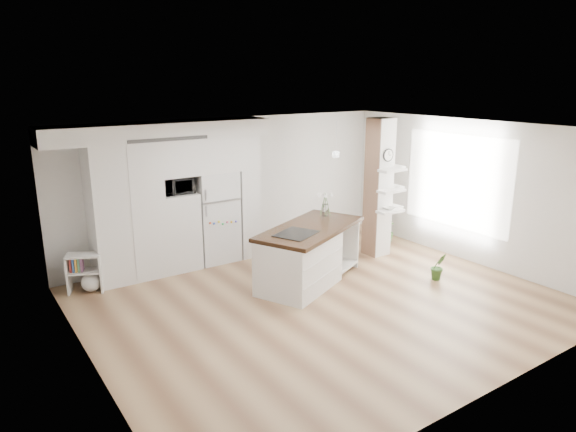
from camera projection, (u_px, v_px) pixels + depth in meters
The scene contains 14 objects.
floor at pixel (322, 301), 8.16m from camera, with size 7.00×6.00×0.01m, color tan.
room at pixel (325, 187), 7.67m from camera, with size 7.04×6.04×2.72m.
cabinet_wall at pixel (167, 190), 9.11m from camera, with size 4.00×0.71×2.70m.
refrigerator at pixel (215, 216), 9.78m from camera, with size 0.78×0.69×1.75m.
column at pixel (384, 188), 10.00m from camera, with size 0.69×0.90×2.70m.
window at pixel (456, 181), 9.90m from camera, with size 2.40×2.40×0.00m, color white.
pendant_light at pixel (399, 158), 8.65m from camera, with size 0.12×0.12×0.10m, color white.
kitchen_island at pixel (303, 257), 8.63m from camera, with size 2.41×1.85×1.55m.
bookshelf at pixel (87, 275), 8.45m from camera, with size 0.63×0.51×0.65m.
floor_plant_a at pixel (438, 266), 8.96m from camera, with size 0.27×0.22×0.49m, color #376629.
floor_plant_b at pixel (387, 230), 11.01m from camera, with size 0.30×0.30×0.54m, color #376629.
microwave at pixel (177, 186), 9.15m from camera, with size 0.54×0.37×0.30m, color #2D2D2D.
shelf_plant at pixel (388, 177), 10.23m from camera, with size 0.27×0.23×0.30m, color #376629.
decor_bowl at pixel (389, 208), 9.86m from camera, with size 0.22×0.22×0.05m, color white.
Camera 1 is at (-4.69, -5.91, 3.43)m, focal length 32.00 mm.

